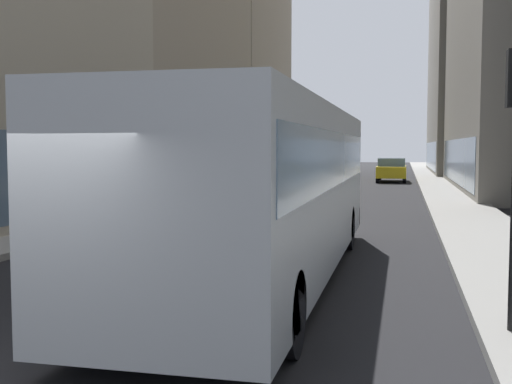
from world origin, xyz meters
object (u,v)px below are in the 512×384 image
Objects in this scene: car_silver_sedan at (311,176)px; dalmatian_dog at (46,305)px; transit_bus at (267,180)px; car_black_suv at (339,167)px; car_yellow_taxi at (392,170)px.

car_silver_sedan is 26.88m from dalmatian_dog.
transit_bus is 37.51m from car_black_suv.
car_yellow_taxi is 4.86× the size of dalmatian_dog.
car_yellow_taxi is 1.16× the size of car_black_suv.
car_black_suv is at bearing 93.67° from transit_bus.
car_silver_sedan reaches higher than dalmatian_dog.
transit_bus is 22.52m from car_silver_sedan.
dalmatian_dog is at bearing -89.03° from car_black_suv.
transit_bus reaches higher than car_silver_sedan.
transit_bus reaches higher than car_black_suv.
transit_bus is 2.46× the size of car_yellow_taxi.
car_black_suv is (-2.40, 37.43, -0.96)m from transit_bus.
car_silver_sedan is 1.10× the size of car_black_suv.
car_black_suv is at bearing 90.97° from dalmatian_dog.
transit_bus reaches higher than car_yellow_taxi.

